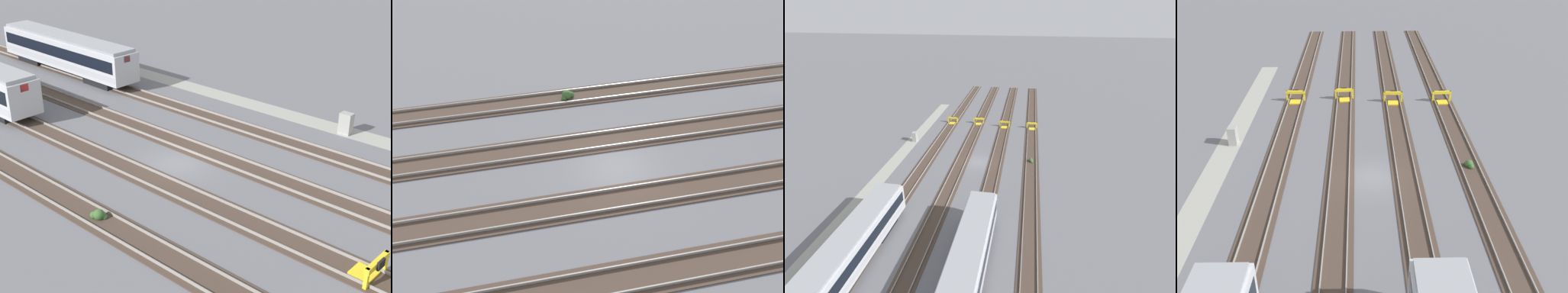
% 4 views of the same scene
% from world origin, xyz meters
% --- Properties ---
extents(ground_plane, '(400.00, 400.00, 0.00)m').
position_xyz_m(ground_plane, '(0.00, 0.00, 0.00)').
color(ground_plane, slate).
extents(service_walkway, '(54.00, 2.00, 0.01)m').
position_xyz_m(service_walkway, '(0.00, -12.29, 0.00)').
color(service_walkway, '#9E9E93').
rests_on(service_walkway, ground).
extents(rail_track_nearest, '(90.00, 2.23, 0.21)m').
position_xyz_m(rail_track_nearest, '(0.00, -7.68, 0.04)').
color(rail_track_nearest, '#47382D').
rests_on(rail_track_nearest, ground).
extents(rail_track_near_inner, '(90.00, 2.24, 0.21)m').
position_xyz_m(rail_track_near_inner, '(0.00, -2.56, 0.04)').
color(rail_track_near_inner, '#47382D').
rests_on(rail_track_near_inner, ground).
extents(rail_track_middle, '(90.00, 2.24, 0.21)m').
position_xyz_m(rail_track_middle, '(0.00, 2.56, 0.04)').
color(rail_track_middle, '#47382D').
rests_on(rail_track_middle, ground).
extents(rail_track_far_inner, '(90.00, 2.23, 0.21)m').
position_xyz_m(rail_track_far_inner, '(0.00, 7.68, 0.04)').
color(rail_track_far_inner, '#47382D').
rests_on(rail_track_far_inner, ground).
extents(subway_car_front_row_right_inner, '(18.04, 3.13, 3.70)m').
position_xyz_m(subway_car_front_row_right_inner, '(21.87, -7.65, 2.04)').
color(subway_car_front_row_right_inner, silver).
rests_on(subway_car_front_row_right_inner, ground).
extents(bumper_stop_middle_track, '(1.38, 2.01, 1.22)m').
position_xyz_m(bumper_stop_middle_track, '(-14.71, 2.55, 0.51)').
color(bumper_stop_middle_track, yellow).
rests_on(bumper_stop_middle_track, ground).
extents(electrical_cabinet, '(0.90, 0.73, 1.60)m').
position_xyz_m(electrical_cabinet, '(-5.93, -11.93, 0.80)').
color(electrical_cabinet, '#9E9E99').
rests_on(electrical_cabinet, ground).
extents(weed_clump, '(0.92, 0.70, 0.64)m').
position_xyz_m(weed_clump, '(-1.35, 7.64, 0.24)').
color(weed_clump, '#38602D').
rests_on(weed_clump, ground).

